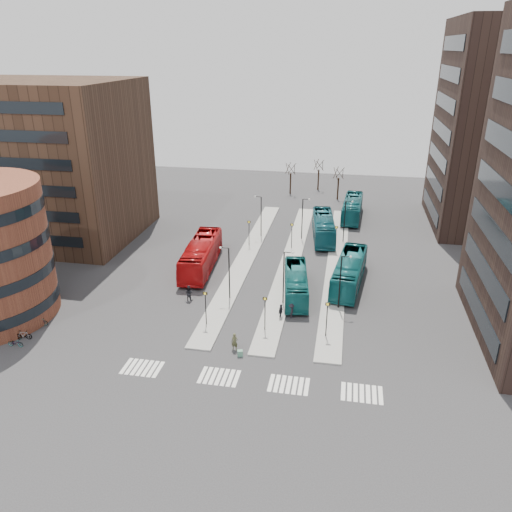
% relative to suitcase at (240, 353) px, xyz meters
% --- Properties ---
extents(ground, '(160.00, 160.00, 0.00)m').
position_rel_suitcase_xyz_m(ground, '(-0.10, -7.35, -0.29)').
color(ground, '#29292C').
rests_on(ground, ground).
extents(island_left, '(2.50, 45.00, 0.15)m').
position_rel_suitcase_xyz_m(island_left, '(-4.10, 22.65, -0.22)').
color(island_left, gray).
rests_on(island_left, ground).
extents(island_mid, '(2.50, 45.00, 0.15)m').
position_rel_suitcase_xyz_m(island_mid, '(1.90, 22.65, -0.22)').
color(island_mid, gray).
rests_on(island_mid, ground).
extents(island_right, '(2.50, 45.00, 0.15)m').
position_rel_suitcase_xyz_m(island_right, '(7.90, 22.65, -0.22)').
color(island_right, gray).
rests_on(island_right, ground).
extents(suitcase, '(0.57, 0.51, 0.59)m').
position_rel_suitcase_xyz_m(suitcase, '(0.00, 0.00, 0.00)').
color(suitcase, '#1B4C95').
rests_on(suitcase, ground).
extents(red_bus, '(4.06, 13.37, 3.67)m').
position_rel_suitcase_xyz_m(red_bus, '(-8.99, 18.27, 1.54)').
color(red_bus, '#B00D0F').
rests_on(red_bus, ground).
extents(teal_bus_a, '(3.84, 10.74, 2.93)m').
position_rel_suitcase_xyz_m(teal_bus_a, '(3.62, 13.03, 1.17)').
color(teal_bus_a, '#115959').
rests_on(teal_bus_a, ground).
extents(teal_bus_b, '(4.18, 12.34, 3.37)m').
position_rel_suitcase_xyz_m(teal_bus_b, '(5.55, 31.92, 1.39)').
color(teal_bus_b, '#12515C').
rests_on(teal_bus_b, ground).
extents(teal_bus_c, '(4.31, 12.49, 3.41)m').
position_rel_suitcase_xyz_m(teal_bus_c, '(9.48, 16.85, 1.41)').
color(teal_bus_c, '#135C60').
rests_on(teal_bus_c, ground).
extents(teal_bus_d, '(3.47, 12.06, 3.32)m').
position_rel_suitcase_xyz_m(teal_bus_d, '(9.60, 42.19, 1.37)').
color(teal_bus_d, '#135A61').
rests_on(teal_bus_d, ground).
extents(traveller, '(0.64, 0.43, 1.73)m').
position_rel_suitcase_xyz_m(traveller, '(-0.71, 0.89, 0.57)').
color(traveller, '#434429').
rests_on(traveller, ground).
extents(commuter_a, '(0.94, 0.77, 1.78)m').
position_rel_suitcase_xyz_m(commuter_a, '(-7.90, 9.55, 0.60)').
color(commuter_a, black).
rests_on(commuter_a, ground).
extents(commuter_b, '(0.64, 1.03, 1.64)m').
position_rel_suitcase_xyz_m(commuter_b, '(2.70, 7.44, 0.52)').
color(commuter_b, black).
rests_on(commuter_b, ground).
extents(commuter_c, '(0.64, 1.07, 1.62)m').
position_rel_suitcase_xyz_m(commuter_c, '(3.75, 7.78, 0.51)').
color(commuter_c, black).
rests_on(commuter_c, ground).
extents(bicycle_near, '(1.54, 0.57, 0.80)m').
position_rel_suitcase_xyz_m(bicycle_near, '(-21.10, -2.37, 0.11)').
color(bicycle_near, gray).
rests_on(bicycle_near, ground).
extents(bicycle_mid, '(1.68, 0.76, 0.98)m').
position_rel_suitcase_xyz_m(bicycle_mid, '(-21.10, -1.12, 0.19)').
color(bicycle_mid, gray).
rests_on(bicycle_mid, ground).
extents(bicycle_far, '(1.73, 0.76, 0.88)m').
position_rel_suitcase_xyz_m(bicycle_far, '(-21.10, 1.58, 0.15)').
color(bicycle_far, gray).
rests_on(bicycle_far, ground).
extents(crosswalk_stripes, '(22.35, 2.40, 0.01)m').
position_rel_suitcase_xyz_m(crosswalk_stripes, '(1.65, -3.35, -0.29)').
color(crosswalk_stripes, silver).
rests_on(crosswalk_stripes, ground).
extents(office_block, '(25.00, 20.12, 22.00)m').
position_rel_suitcase_xyz_m(office_block, '(-34.10, 26.63, 10.71)').
color(office_block, '#3F2A1D').
rests_on(office_block, ground).
extents(sign_poles, '(12.45, 22.12, 3.65)m').
position_rel_suitcase_xyz_m(sign_poles, '(1.50, 15.64, 2.11)').
color(sign_poles, black).
rests_on(sign_poles, ground).
extents(lamp_posts, '(14.04, 20.24, 6.12)m').
position_rel_suitcase_xyz_m(lamp_posts, '(2.54, 20.65, 3.28)').
color(lamp_posts, black).
rests_on(lamp_posts, ground).
extents(bare_trees, '(10.97, 8.14, 5.90)m').
position_rel_suitcase_xyz_m(bare_trees, '(2.57, 55.31, 2.43)').
color(bare_trees, black).
rests_on(bare_trees, ground).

